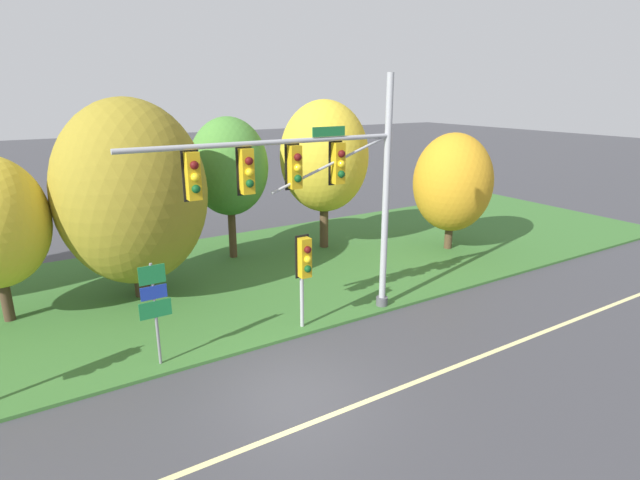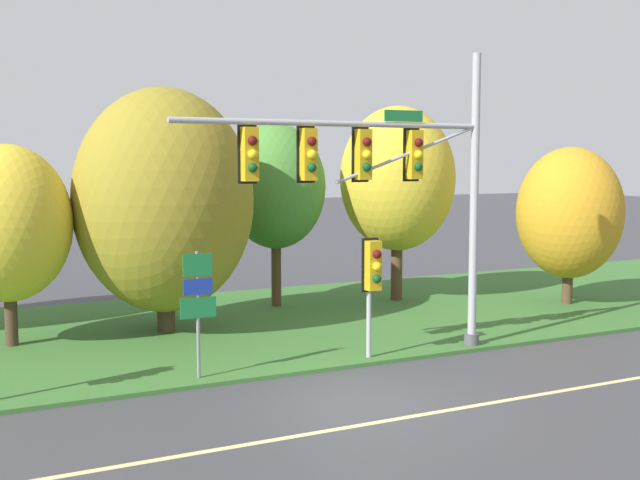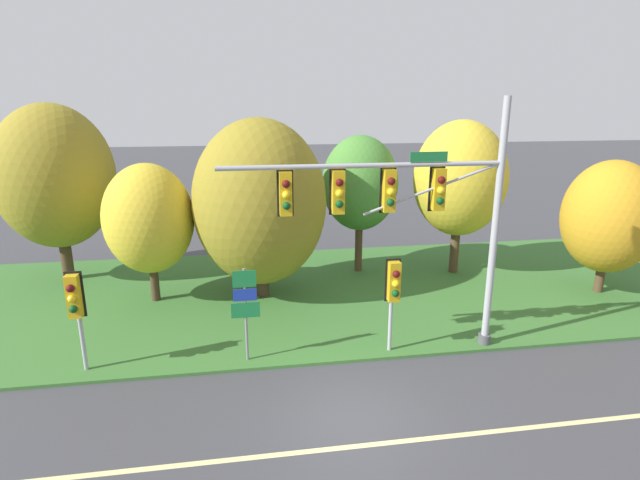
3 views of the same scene
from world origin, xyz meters
The scene contains 11 objects.
ground_plane centered at (0.00, 0.00, 0.00)m, with size 160.00×160.00×0.00m, color #3D3D42.
lane_stripe centered at (0.00, -1.20, 0.00)m, with size 36.00×0.16×0.01m, color beige.
grass_verge centered at (0.00, 8.25, 0.05)m, with size 48.00×11.50×0.10m, color #386B2D.
traffic_signal_mast centered at (2.31, 2.89, 4.72)m, with size 8.39×0.49×7.66m.
pedestrian_signal_further_along centered at (1.89, 2.78, 2.26)m, with size 0.46×0.55×3.01m.
route_sign_post centered at (-2.51, 3.03, 1.93)m, with size 0.84×0.08×2.89m.
tree_left_of_mast centered at (-5.95, 8.32, 3.35)m, with size 3.32×3.32×5.34m.
tree_behind_signpost centered at (-1.80, 8.17, 3.87)m, with size 5.08×5.08×6.96m.
tree_mid_verge centered at (2.68, 10.52, 4.11)m, with size 3.33×3.33×6.11m.
tree_tall_centre centered at (6.92, 9.67, 4.35)m, with size 4.01×4.01×6.77m.
tree_right_far centered at (11.77, 6.41, 3.21)m, with size 3.57×3.57×5.35m.
Camera 2 is at (-8.03, -14.06, 5.03)m, focal length 45.00 mm.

